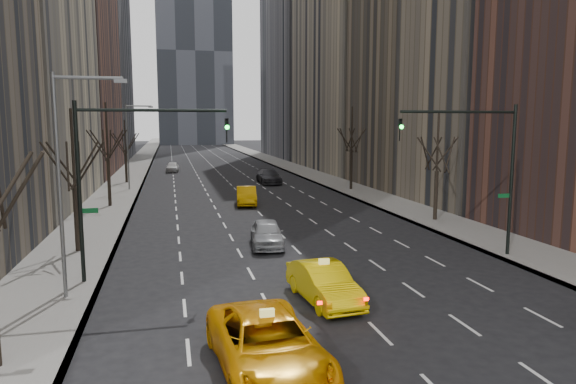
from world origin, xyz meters
TOP-DOWN VIEW (x-y plane):
  - sidewalk_left at (-12.25, 70.00)m, footprint 4.50×320.00m
  - sidewalk_right at (12.25, 70.00)m, footprint 4.50×320.00m
  - bld_left_far at (-21.50, 66.00)m, footprint 14.00×28.00m
  - bld_left_deep at (-21.50, 96.00)m, footprint 14.00×30.00m
  - bld_right_far at (21.50, 64.00)m, footprint 14.00×28.00m
  - bld_right_deep at (21.50, 95.00)m, footprint 14.00×30.00m
  - tree_lw_b at (-12.00, 18.00)m, footprint 3.36×3.50m
  - tree_lw_c at (-12.00, 34.00)m, footprint 3.36×3.50m
  - tree_lw_d at (-12.00, 52.00)m, footprint 3.36×3.50m
  - tree_rw_b at (12.00, 22.00)m, footprint 3.36×3.50m
  - tree_rw_c at (12.00, 40.00)m, footprint 3.36×3.50m
  - traffic_mast_left at (-9.11, 12.00)m, footprint 6.69×0.39m
  - traffic_mast_right at (9.11, 12.00)m, footprint 6.69×0.39m
  - streetlight_near at (-10.84, 10.00)m, footprint 2.83×0.22m
  - streetlight_far at (-10.84, 45.00)m, footprint 2.83×0.22m
  - taxi_suv at (-4.30, 2.08)m, footprint 3.26×6.34m
  - taxi_sedan at (-0.98, 7.45)m, footprint 2.15×4.90m
  - silver_sedan_ahead at (-1.48, 17.22)m, footprint 2.35×4.76m
  - far_taxi at (-0.38, 32.78)m, footprint 2.24×5.01m
  - far_suv_grey at (4.57, 48.10)m, footprint 2.39×5.83m
  - far_car_white at (-6.54, 65.41)m, footprint 2.13×4.51m

SIDE VIEW (x-z plane):
  - sidewalk_left at x=-12.25m, z-range 0.00..0.15m
  - sidewalk_right at x=12.25m, z-range 0.00..0.15m
  - far_car_white at x=-6.54m, z-range 0.00..1.49m
  - silver_sedan_ahead at x=-1.48m, z-range 0.00..1.56m
  - taxi_sedan at x=-0.98m, z-range 0.00..1.57m
  - far_taxi at x=-0.38m, z-range 0.00..1.60m
  - far_suv_grey at x=4.57m, z-range 0.00..1.69m
  - taxi_suv at x=-4.30m, z-range 0.00..1.71m
  - tree_lw_d at x=-12.00m, z-range -0.12..7.24m
  - tree_lw_b at x=-12.00m, z-range -0.19..7.63m
  - tree_rw_b at x=12.00m, z-range -0.19..7.63m
  - tree_lw_c at x=-12.00m, z-range -0.33..8.41m
  - tree_rw_c at x=12.00m, z-range -0.33..8.41m
  - traffic_mast_left at x=-9.11m, z-range 1.49..9.49m
  - traffic_mast_right at x=9.11m, z-range 1.49..9.49m
  - streetlight_near at x=-10.84m, z-range 1.12..10.12m
  - streetlight_far at x=-10.84m, z-range 1.12..10.12m
  - bld_left_far at x=-21.50m, z-range 0.00..44.00m
  - bld_right_far at x=21.50m, z-range 0.00..50.00m
  - bld_right_deep at x=21.50m, z-range 0.00..58.00m
  - bld_left_deep at x=-21.50m, z-range 0.00..60.00m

